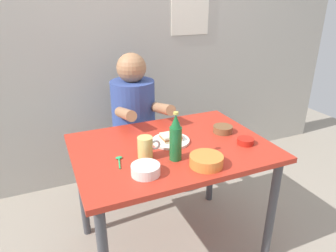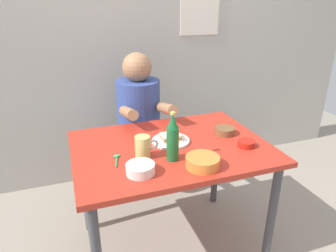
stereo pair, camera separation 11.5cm
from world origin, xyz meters
TOP-DOWN VIEW (x-y plane):
  - ground_plane at (0.00, 0.00)m, footprint 6.00×6.00m
  - wall_back at (0.00, 1.05)m, footprint 4.40×0.09m
  - dining_table at (0.00, 0.00)m, footprint 1.10×0.80m
  - stool at (-0.03, 0.63)m, footprint 0.34×0.34m
  - person_seated at (-0.03, 0.62)m, footprint 0.33×0.56m
  - plate_orange at (0.01, 0.04)m, footprint 0.22×0.22m
  - sandwich at (0.01, 0.04)m, footprint 0.11×0.09m
  - beer_mug at (-0.18, -0.08)m, footprint 0.13×0.08m
  - beer_bottle at (-0.05, -0.16)m, footprint 0.06×0.06m
  - rice_bowl_white at (-0.24, -0.23)m, footprint 0.14×0.14m
  - sambal_bowl_red at (0.40, -0.15)m, footprint 0.10×0.10m
  - condiment_bowl_brown at (0.37, 0.04)m, footprint 0.12×0.12m
  - soup_bowl_orange at (0.07, -0.28)m, footprint 0.17×0.17m
  - spoon at (-0.32, -0.06)m, footprint 0.05×0.12m

SIDE VIEW (x-z plane):
  - ground_plane at x=0.00m, z-range 0.00..0.00m
  - stool at x=-0.03m, z-range 0.12..0.57m
  - dining_table at x=0.00m, z-range 0.28..1.02m
  - spoon at x=-0.32m, z-range 0.74..0.75m
  - plate_orange at x=0.01m, z-range 0.74..0.75m
  - sambal_bowl_red at x=0.40m, z-range 0.74..0.78m
  - condiment_bowl_brown at x=0.37m, z-range 0.74..0.78m
  - person_seated at x=-0.03m, z-range 0.41..1.13m
  - rice_bowl_white at x=-0.24m, z-range 0.74..0.79m
  - soup_bowl_orange at x=0.07m, z-range 0.74..0.80m
  - sandwich at x=0.01m, z-range 0.75..0.79m
  - beer_mug at x=-0.18m, z-range 0.74..0.86m
  - beer_bottle at x=-0.05m, z-range 0.73..0.99m
  - wall_back at x=0.00m, z-range 0.00..2.60m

